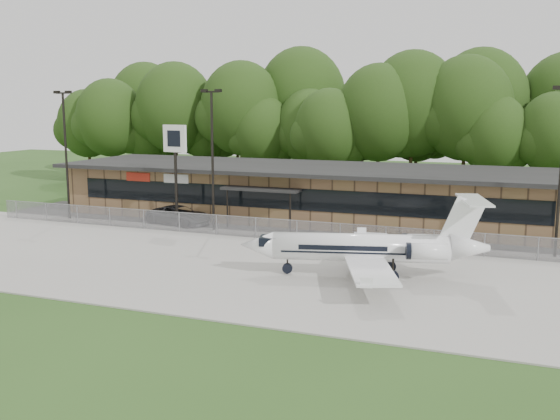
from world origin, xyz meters
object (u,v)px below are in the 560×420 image
at_px(suv, 179,216).
at_px(pole_sign, 175,149).
at_px(terminal, 310,192).
at_px(business_jet, 369,249).

height_order(suv, pole_sign, pole_sign).
distance_m(suv, pole_sign, 5.21).
height_order(terminal, business_jet, business_jet).
bearing_deg(business_jet, terminal, 103.61).
bearing_deg(terminal, suv, -143.38).
xyz_separation_m(business_jet, pole_sign, (-16.74, 8.69, 4.28)).
relative_size(terminal, pole_sign, 5.34).
bearing_deg(suv, terminal, -42.95).
relative_size(suv, pole_sign, 0.69).
bearing_deg(suv, business_jet, -108.71).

